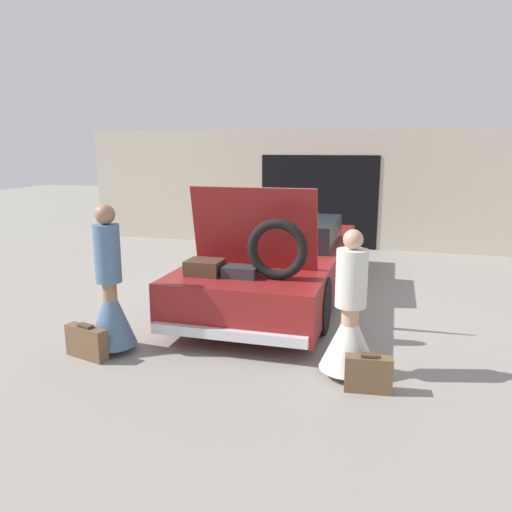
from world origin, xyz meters
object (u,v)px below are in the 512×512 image
object	(u,v)px
car	(280,260)
suitcase_beside_left_person	(87,342)
person_left	(110,300)
person_right	(350,325)
suitcase_beside_right_person	(368,374)

from	to	relation	value
car	suitcase_beside_left_person	size ratio (longest dim) A/B	9.35
person_left	person_right	xyz separation A→B (m)	(2.76, 0.11, -0.08)
car	suitcase_beside_left_person	world-z (taller)	car
car	person_right	distance (m)	3.07
person_left	suitcase_beside_left_person	world-z (taller)	person_left
person_left	suitcase_beside_right_person	bearing A→B (deg)	84.30
car	person_left	size ratio (longest dim) A/B	3.06
car	person_right	world-z (taller)	car
suitcase_beside_right_person	person_left	bearing A→B (deg)	175.77
suitcase_beside_left_person	person_right	bearing A→B (deg)	7.10
suitcase_beside_left_person	car	bearing A→B (deg)	63.33
car	suitcase_beside_right_person	size ratio (longest dim) A/B	11.27
person_left	person_right	distance (m)	2.76
car	person_right	size ratio (longest dim) A/B	3.41
person_right	suitcase_beside_right_person	distance (m)	0.55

